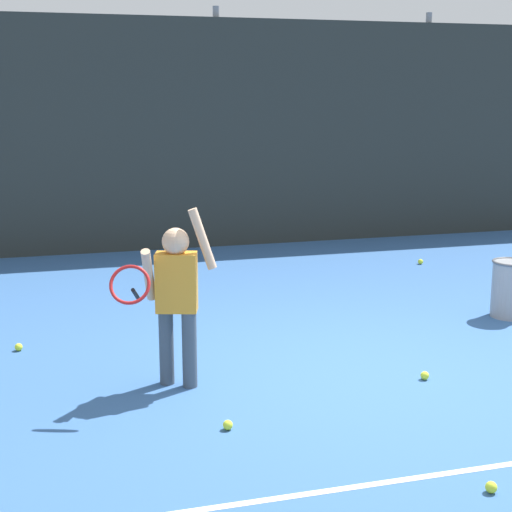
{
  "coord_description": "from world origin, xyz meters",
  "views": [
    {
      "loc": [
        -2.4,
        -5.18,
        2.17
      ],
      "look_at": [
        -0.75,
        0.7,
        0.85
      ],
      "focal_mm": 53.55,
      "sensor_mm": 36.0,
      "label": 1
    }
  ],
  "objects": [
    {
      "name": "back_fence_windscreen",
      "position": [
        0.0,
        5.32,
        1.58
      ],
      "size": [
        13.12,
        0.08,
        3.15
      ],
      "primitive_type": "cube",
      "color": "#282D2B",
      "rests_on": "ground"
    },
    {
      "name": "tennis_ball_1",
      "position": [
        -0.11,
        -1.83,
        0.03
      ],
      "size": [
        0.07,
        0.07,
        0.07
      ],
      "primitive_type": "sphere",
      "color": "#CCE033",
      "rests_on": "ground"
    },
    {
      "name": "court_line_baseline",
      "position": [
        0.0,
        -1.57,
        0.0
      ],
      "size": [
        9.0,
        0.05,
        0.0
      ],
      "primitive_type": "cube",
      "color": "white",
      "rests_on": "ground"
    },
    {
      "name": "ground_plane",
      "position": [
        0.0,
        0.0,
        0.0
      ],
      "size": [
        20.0,
        20.0,
        0.0
      ],
      "primitive_type": "plane",
      "color": "#335B93"
    },
    {
      "name": "fence_post_2",
      "position": [
        0.0,
        5.38,
        1.65
      ],
      "size": [
        0.09,
        0.09,
        3.3
      ],
      "primitive_type": "cylinder",
      "color": "slate",
      "rests_on": "ground"
    },
    {
      "name": "tennis_ball_5",
      "position": [
        0.35,
        -0.2,
        0.03
      ],
      "size": [
        0.07,
        0.07,
        0.07
      ],
      "primitive_type": "sphere",
      "color": "#CCE033",
      "rests_on": "ground"
    },
    {
      "name": "fence_post_3",
      "position": [
        3.21,
        5.38,
        1.65
      ],
      "size": [
        0.09,
        0.09,
        3.3
      ],
      "primitive_type": "cylinder",
      "color": "slate",
      "rests_on": "ground"
    },
    {
      "name": "tennis_ball_3",
      "position": [
        -1.32,
        -0.66,
        0.03
      ],
      "size": [
        0.07,
        0.07,
        0.07
      ],
      "primitive_type": "sphere",
      "color": "#CCE033",
      "rests_on": "ground"
    },
    {
      "name": "tennis_ball_4",
      "position": [
        2.22,
        3.45,
        0.03
      ],
      "size": [
        0.07,
        0.07,
        0.07
      ],
      "primitive_type": "sphere",
      "color": "#CCE033",
      "rests_on": "ground"
    },
    {
      "name": "ball_hopper",
      "position": [
        1.95,
        1.1,
        0.29
      ],
      "size": [
        0.38,
        0.38,
        0.56
      ],
      "color": "gray",
      "rests_on": "ground"
    },
    {
      "name": "tennis_ball_2",
      "position": [
        -2.68,
        1.34,
        0.03
      ],
      "size": [
        0.07,
        0.07,
        0.07
      ],
      "primitive_type": "sphere",
      "color": "#CCE033",
      "rests_on": "ground"
    },
    {
      "name": "tennis_player",
      "position": [
        -1.51,
        0.19,
        0.73
      ],
      "size": [
        0.83,
        0.57,
        1.35
      ],
      "rotation": [
        0.0,
        0.0,
        -0.29
      ],
      "color": "#3F4C59",
      "rests_on": "ground"
    }
  ]
}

